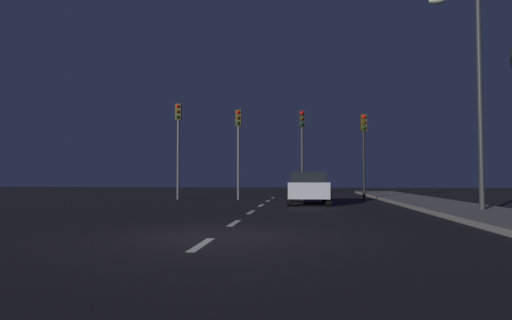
{
  "coord_description": "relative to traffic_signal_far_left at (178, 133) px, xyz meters",
  "views": [
    {
      "loc": [
        1.81,
        -8.99,
        1.2
      ],
      "look_at": [
        -0.84,
        15.95,
        2.24
      ],
      "focal_mm": 30.74,
      "sensor_mm": 36.0,
      "label": 1
    }
  ],
  "objects": [
    {
      "name": "lane_stripe_fourth",
      "position": [
        5.16,
        -4.83,
        -3.74
      ],
      "size": [
        0.16,
        1.6,
        0.01
      ],
      "primitive_type": "cube",
      "color": "silver",
      "rests_on": "ground_plane"
    },
    {
      "name": "traffic_signal_far_left",
      "position": [
        0.0,
        0.0,
        0.0
      ],
      "size": [
        0.32,
        0.38,
        5.39
      ],
      "color": "#4C4C51",
      "rests_on": "ground_plane"
    },
    {
      "name": "street_lamp_right",
      "position": [
        12.72,
        -8.58,
        0.74
      ],
      "size": [
        1.72,
        0.36,
        7.52
      ],
      "color": "#2D2D30",
      "rests_on": "ground_plane"
    },
    {
      "name": "car_stopped_ahead",
      "position": [
        7.24,
        -3.69,
        -2.98
      ],
      "size": [
        1.86,
        4.24,
        1.48
      ],
      "color": "silver",
      "rests_on": "ground_plane"
    },
    {
      "name": "sidewalk_curb_right",
      "position": [
        12.66,
        -8.03,
        -3.67
      ],
      "size": [
        3.0,
        40.0,
        0.15
      ],
      "primitive_type": "cube",
      "color": "gray",
      "rests_on": "ground_plane"
    },
    {
      "name": "lane_stripe_third",
      "position": [
        5.16,
        -8.63,
        -3.74
      ],
      "size": [
        0.16,
        1.6,
        0.01
      ],
      "primitive_type": "cube",
      "color": "silver",
      "rests_on": "ground_plane"
    },
    {
      "name": "lane_stripe_sixth",
      "position": [
        5.16,
        2.77,
        -3.74
      ],
      "size": [
        0.16,
        1.6,
        0.01
      ],
      "primitive_type": "cube",
      "color": "silver",
      "rests_on": "ground_plane"
    },
    {
      "name": "lane_stripe_second",
      "position": [
        5.16,
        -12.43,
        -3.74
      ],
      "size": [
        0.16,
        1.6,
        0.01
      ],
      "primitive_type": "cube",
      "color": "silver",
      "rests_on": "ground_plane"
    },
    {
      "name": "ground_plane",
      "position": [
        5.16,
        -8.03,
        -3.75
      ],
      "size": [
        80.0,
        80.0,
        0.0
      ],
      "primitive_type": "plane",
      "color": "black"
    },
    {
      "name": "traffic_signal_center_left",
      "position": [
        3.43,
        -0.0,
        -0.25
      ],
      "size": [
        0.32,
        0.38,
        5.0
      ],
      "color": "#4C4C51",
      "rests_on": "ground_plane"
    },
    {
      "name": "traffic_signal_far_right",
      "position": [
        10.27,
        -0.0,
        -0.48
      ],
      "size": [
        0.32,
        0.38,
        4.64
      ],
      "color": "black",
      "rests_on": "ground_plane"
    },
    {
      "name": "lane_stripe_nearest",
      "position": [
        5.16,
        -16.23,
        -3.74
      ],
      "size": [
        0.16,
        1.6,
        0.01
      ],
      "primitive_type": "cube",
      "color": "silver",
      "rests_on": "ground_plane"
    },
    {
      "name": "traffic_signal_center_right",
      "position": [
        6.96,
        -0.0,
        -0.31
      ],
      "size": [
        0.32,
        0.38,
        4.9
      ],
      "color": "#2D2D30",
      "rests_on": "ground_plane"
    },
    {
      "name": "lane_stripe_fifth",
      "position": [
        5.16,
        -1.03,
        -3.74
      ],
      "size": [
        0.16,
        1.6,
        0.01
      ],
      "primitive_type": "cube",
      "color": "silver",
      "rests_on": "ground_plane"
    }
  ]
}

